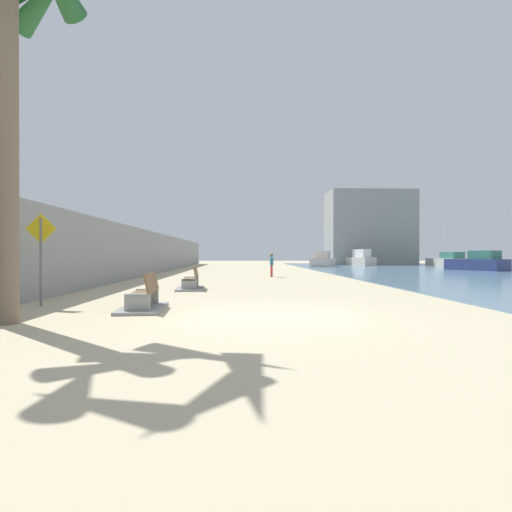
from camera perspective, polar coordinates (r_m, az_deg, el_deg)
The scene contains 12 objects.
ground_plane at distance 27.08m, azimuth -0.86°, elevation -2.86°, with size 120.00×120.00×0.00m, color #C6B793.
seawall at distance 27.88m, azimuth -16.46°, elevation 0.44°, with size 0.80×64.00×3.13m, color gray.
palm_tree at distance 10.93m, azimuth -33.46°, elevation 27.28°, with size 3.14×3.30×8.46m.
bench_near at distance 10.67m, azimuth -16.31°, elevation -6.42°, with size 1.24×2.17×0.98m.
bench_far at distance 16.32m, azimuth -9.62°, elevation -4.10°, with size 1.23×2.17×0.98m.
person_walking at distance 24.93m, azimuth 2.32°, elevation -1.13°, with size 0.22×0.53×1.52m.
boat_nearest at distance 39.88m, azimuth 30.07°, elevation -0.88°, with size 4.33×5.33×1.76m.
boat_mid_bay at distance 46.70m, azimuth 9.92°, elevation -0.68°, with size 4.26×6.56×1.81m.
boat_outer at distance 52.20m, azimuth 26.62°, elevation -0.62°, with size 2.06×6.96×7.11m.
boat_distant at distance 52.43m, azimuth 14.98°, elevation -0.48°, with size 2.93×6.79×2.09m.
pedestrian_sign at distance 12.41m, azimuth -29.29°, elevation 0.95°, with size 0.85×0.08×2.62m.
harbor_building at distance 58.24m, azimuth 16.47°, elevation 3.98°, with size 12.00×6.00×10.54m, color gray.
Camera 1 is at (-0.66, -9.03, 1.47)m, focal length 26.94 mm.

